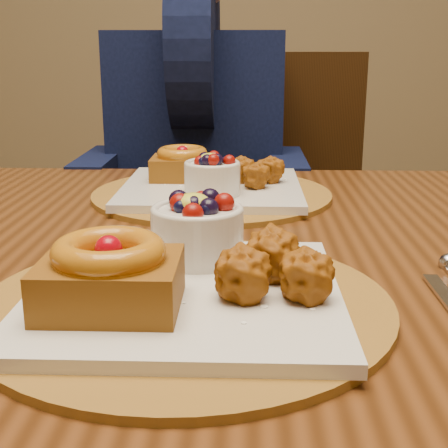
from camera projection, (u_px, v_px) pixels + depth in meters
The scene contains 5 objects.
dining_table at pixel (203, 294), 0.81m from camera, with size 1.60×0.90×0.76m.
place_setting_near at pixel (182, 277), 0.57m from camera, with size 0.38×0.38×0.09m.
place_setting_far at pixel (210, 184), 0.99m from camera, with size 0.38×0.38×0.08m.
chair_far at pixel (271, 233), 1.55m from camera, with size 0.47×0.47×0.97m.
diner at pixel (196, 113), 1.43m from camera, with size 0.48×0.47×0.79m.
Camera 1 is at (0.08, -0.72, 0.99)m, focal length 50.00 mm.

